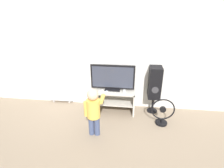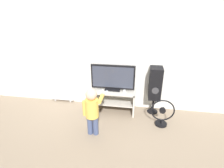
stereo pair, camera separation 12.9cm
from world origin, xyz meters
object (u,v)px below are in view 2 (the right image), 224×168
remote_primary (101,91)px  floor_fan (162,114)px  speaker_tower (155,84)px  radiator (61,87)px  television (113,78)px  remote_secondary (106,91)px  game_console (124,92)px  child (92,108)px

remote_primary → floor_fan: 1.39m
speaker_tower → radiator: size_ratio=1.49×
remote_primary → radiator: size_ratio=0.18×
television → radiator: size_ratio=1.34×
radiator → remote_primary: bearing=-16.3°
remote_primary → remote_secondary: bearing=-7.8°
television → remote_primary: size_ratio=7.58×
remote_secondary → floor_fan: bearing=-13.2°
remote_secondary → radiator: (-1.23, 0.34, -0.15)m
remote_secondary → speaker_tower: (1.05, 0.19, 0.17)m
television → radiator: television is taller
television → game_console: size_ratio=4.86×
television → child: 0.96m
television → radiator: 1.43m
television → child: (-0.24, -0.90, -0.26)m
remote_primary → floor_fan: bearing=-12.8°
speaker_tower → remote_primary: bearing=-171.5°
television → remote_secondary: 0.33m
child → speaker_tower: size_ratio=0.87×
child → speaker_tower: (1.16, 0.96, 0.15)m
speaker_tower → floor_fan: size_ratio=1.87×
game_console → child: bearing=-123.0°
television → floor_fan: (1.08, -0.41, -0.56)m
floor_fan → radiator: size_ratio=0.80×
child → radiator: (-1.12, 1.11, -0.17)m
remote_primary → radiator: bearing=163.7°
television → game_console: television is taller
television → floor_fan: size_ratio=1.67×
game_console → remote_secondary: size_ratio=1.51×
floor_fan → remote_secondary: bearing=166.8°
game_console → remote_secondary: 0.39m
television → child: bearing=-104.8°
remote_secondary → child: bearing=-98.2°
remote_primary → child: size_ratio=0.13×
remote_primary → television: bearing=23.2°
child → speaker_tower: speaker_tower is taller
television → radiator: (-1.35, 0.22, -0.43)m
child → floor_fan: (1.31, 0.49, -0.30)m
remote_secondary → floor_fan: 1.27m
floor_fan → remote_primary: bearing=167.2°
remote_secondary → radiator: 1.28m
television → floor_fan: 1.28m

